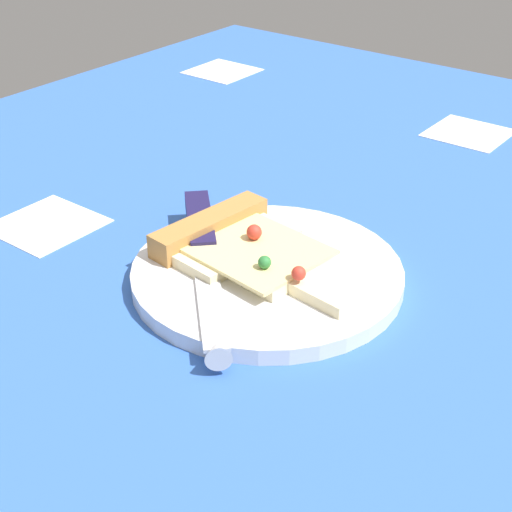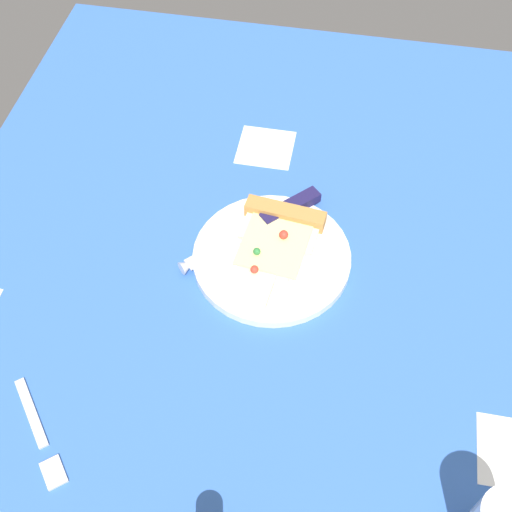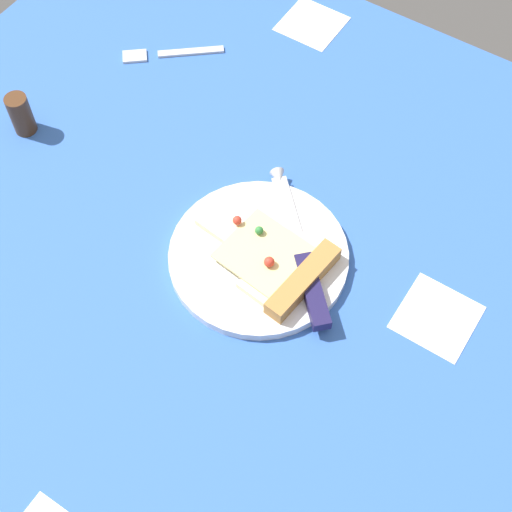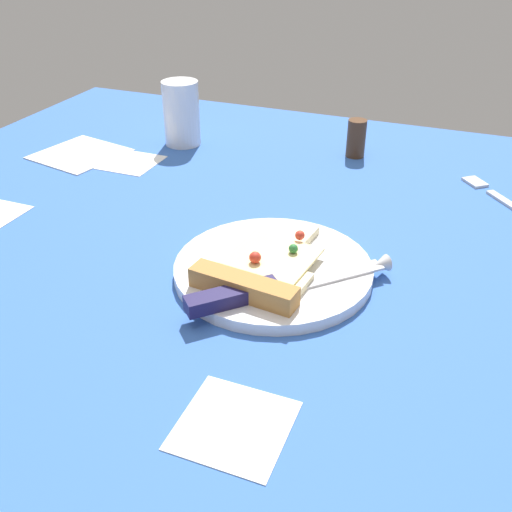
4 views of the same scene
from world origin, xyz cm
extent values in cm
cube|color=#3360B7|center=(0.00, 0.00, -1.50)|extent=(115.18, 115.18, 3.00)
cube|color=white|center=(-1.86, 34.05, -0.10)|extent=(9.00, 9.00, 0.20)
cube|color=white|center=(-41.50, 34.82, -0.10)|extent=(9.00, 9.00, 0.20)
cube|color=white|center=(-23.81, -12.51, -0.10)|extent=(9.00, 9.00, 0.20)
cylinder|color=silver|center=(-1.19, -7.60, 0.69)|extent=(22.73, 22.73, 1.38)
cube|color=beige|center=(-5.17, -7.14, 1.88)|extent=(7.23, 11.62, 1.00)
cube|color=beige|center=(0.30, -7.78, 1.88)|extent=(6.40, 7.80, 1.00)
cube|color=beige|center=(5.26, -8.36, 1.88)|extent=(5.58, 4.18, 1.00)
cube|color=#EDD88C|center=(-2.19, -7.49, 2.53)|extent=(11.00, 10.30, 0.30)
cube|color=#B27A3D|center=(-8.15, -6.79, 2.48)|extent=(3.97, 12.22, 2.20)
sphere|color=red|center=(-3.56, -6.32, 3.34)|extent=(1.33, 1.33, 1.33)
sphere|color=red|center=(3.14, -9.32, 3.26)|extent=(1.16, 1.16, 1.16)
sphere|color=#2D7A38|center=(0.09, -9.56, 3.22)|extent=(1.08, 1.08, 1.08)
cube|color=silver|center=(-1.26, -14.76, 1.53)|extent=(9.91, 9.88, 0.30)
cone|color=silver|center=(2.99, -18.99, 1.53)|extent=(2.83, 2.83, 2.00)
cube|color=#1E1947|center=(-9.76, -6.29, 2.18)|extent=(8.64, 8.61, 1.60)
camera|label=1|loc=(31.49, -51.46, 34.87)|focal=54.03mm
camera|label=2|loc=(55.07, 0.58, 77.58)|focal=46.64mm
camera|label=3|loc=(-28.24, 34.59, 83.05)|focal=53.66mm
camera|label=4|loc=(-54.83, -26.76, 37.14)|focal=41.32mm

